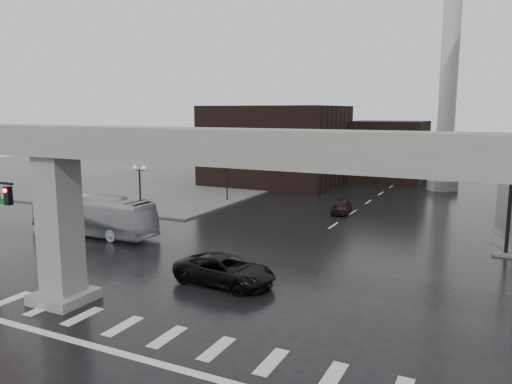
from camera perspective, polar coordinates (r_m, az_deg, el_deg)
ground at (r=22.86m, az=-8.55°, el=-15.09°), size 160.00×160.00×0.00m
sidewalk_nw at (r=65.91m, az=-9.38°, el=1.02°), size 28.00×36.00×0.15m
elevated_guideway at (r=20.29m, az=-6.08°, el=2.12°), size 48.00×2.60×8.70m
building_far_left at (r=64.66m, az=2.39°, el=5.37°), size 16.00×14.00×10.00m
building_far_mid at (r=70.64m, az=14.69°, el=4.59°), size 10.00×10.00×8.00m
smokestack at (r=63.44m, az=21.18°, el=12.24°), size 3.60×3.60×30.00m
signal_mast_arm at (r=36.13m, az=21.26°, el=2.98°), size 12.12×0.43×8.00m
lamp_left_0 at (r=40.61m, az=-13.13°, el=0.65°), size 1.22×0.32×5.11m
lamp_left_1 at (r=52.09m, az=-3.36°, el=2.73°), size 1.22×0.32×5.11m
lamp_left_2 at (r=64.58m, az=2.78°, el=4.00°), size 1.22×0.32×5.11m
pickup_truck at (r=27.58m, az=-3.57°, el=-8.91°), size 5.87×3.02×1.58m
city_bus at (r=40.15m, az=-18.13°, el=-2.51°), size 10.94×2.89×3.03m
far_car at (r=46.78m, az=9.75°, el=-1.64°), size 1.88×3.90×1.29m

